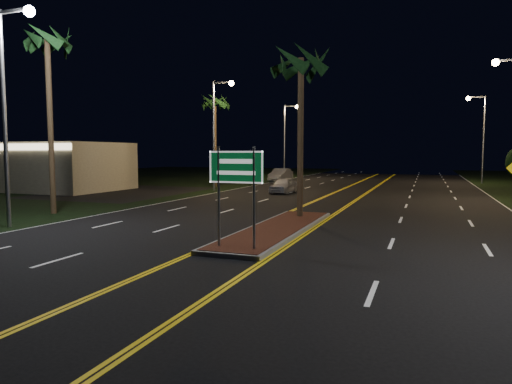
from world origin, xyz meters
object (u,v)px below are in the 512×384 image
at_px(median_island, 277,229).
at_px(car_far, 281,174).
at_px(highway_sign, 236,177).
at_px(palm_left_far, 215,103).
at_px(car_near, 284,184).
at_px(streetlight_left_near, 10,92).
at_px(streetlight_left_mid, 218,122).
at_px(commercial_building, 37,166).
at_px(streetlight_right_far, 480,128).
at_px(palm_median, 301,63).
at_px(streetlight_left_far, 287,132).
at_px(palm_left_near, 47,42).

relative_size(median_island, car_far, 2.05).
relative_size(median_island, highway_sign, 3.20).
bearing_deg(palm_left_far, car_near, -27.44).
height_order(streetlight_left_near, streetlight_left_mid, same).
bearing_deg(commercial_building, streetlight_left_near, -46.10).
height_order(commercial_building, streetlight_right_far, streetlight_right_far).
bearing_deg(palm_median, commercial_building, 159.95).
distance_m(median_island, commercial_building, 29.13).
distance_m(streetlight_left_far, car_near, 21.46).
bearing_deg(median_island, streetlight_left_far, 106.00).
height_order(streetlight_left_mid, car_far, streetlight_left_mid).
bearing_deg(palm_left_far, streetlight_left_far, 82.22).
relative_size(streetlight_left_far, car_far, 1.80).
bearing_deg(palm_median, highway_sign, -90.00).
distance_m(streetlight_left_near, car_far, 34.10).
xyz_separation_m(median_island, car_far, (-9.50, 30.74, 0.75)).
bearing_deg(highway_sign, median_island, 90.00).
xyz_separation_m(streetlight_left_mid, palm_median, (10.61, -13.50, 1.62)).
xyz_separation_m(palm_median, car_near, (-4.91, 13.41, -6.56)).
xyz_separation_m(streetlight_left_mid, streetlight_left_far, (0.00, 20.00, 0.00)).
bearing_deg(streetlight_left_far, streetlight_right_far, -5.38).
relative_size(highway_sign, streetlight_left_mid, 0.36).
distance_m(median_island, streetlight_left_far, 38.89).
height_order(median_island, palm_left_far, palm_left_far).
xyz_separation_m(streetlight_left_mid, car_far, (1.11, 13.74, -4.82)).
relative_size(highway_sign, palm_median, 0.39).
bearing_deg(car_near, median_island, -71.44).
bearing_deg(streetlight_right_far, palm_median, -108.62).
distance_m(commercial_building, streetlight_left_near, 22.49).
distance_m(streetlight_left_near, palm_median, 12.55).
bearing_deg(car_near, streetlight_left_mid, -178.59).
relative_size(palm_left_near, car_far, 1.96).
height_order(palm_median, palm_left_far, palm_left_far).
distance_m(commercial_building, palm_median, 28.18).
relative_size(streetlight_left_far, streetlight_right_far, 1.00).
relative_size(highway_sign, streetlight_left_far, 0.36).
distance_m(palm_left_near, palm_left_far, 20.02).
bearing_deg(car_far, streetlight_left_far, 102.14).
bearing_deg(median_island, palm_left_near, 175.43).
distance_m(commercial_building, car_far, 24.26).
relative_size(palm_median, palm_left_far, 0.94).
distance_m(streetlight_left_near, streetlight_right_far, 43.53).
xyz_separation_m(palm_left_far, car_near, (7.89, -4.09, -7.03)).
xyz_separation_m(highway_sign, palm_left_near, (-12.50, 5.20, 6.28)).
bearing_deg(car_far, car_near, -69.61).
bearing_deg(streetlight_left_near, commercial_building, 133.90).
bearing_deg(median_island, car_near, 106.21).
distance_m(streetlight_left_mid, palm_left_near, 16.39).
bearing_deg(streetlight_left_near, streetlight_left_far, 90.00).
bearing_deg(highway_sign, commercial_building, 146.52).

